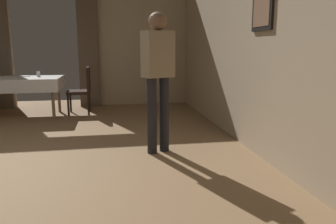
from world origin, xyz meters
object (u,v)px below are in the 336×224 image
object	(u,v)px
dining_table_mid	(19,82)
plate_mid_a	(11,78)
plate_mid_c	(24,76)
chair_mid_right	(83,88)
person_waiter_by_doorway	(158,71)
glass_mid_b	(38,74)

from	to	relation	value
dining_table_mid	plate_mid_a	bearing A→B (deg)	-103.53
plate_mid_a	plate_mid_c	size ratio (longest dim) A/B	1.06
chair_mid_right	plate_mid_c	xyz separation A→B (m)	(-1.11, 0.14, 0.24)
plate_mid_c	person_waiter_by_doorway	distance (m)	3.63
chair_mid_right	glass_mid_b	size ratio (longest dim) A/B	8.94
chair_mid_right	plate_mid_a	distance (m)	1.29
chair_mid_right	glass_mid_b	distance (m)	0.88
chair_mid_right	plate_mid_c	world-z (taller)	chair_mid_right
plate_mid_c	plate_mid_a	bearing A→B (deg)	-102.19
dining_table_mid	plate_mid_c	world-z (taller)	plate_mid_c
plate_mid_a	plate_mid_c	distance (m)	0.50
plate_mid_a	glass_mid_b	xyz separation A→B (m)	(0.39, 0.39, 0.05)
dining_table_mid	glass_mid_b	xyz separation A→B (m)	(0.33, 0.15, 0.14)
plate_mid_a	glass_mid_b	bearing A→B (deg)	45.11
plate_mid_a	person_waiter_by_doorway	distance (m)	3.34
chair_mid_right	plate_mid_a	world-z (taller)	chair_mid_right
plate_mid_a	glass_mid_b	size ratio (longest dim) A/B	2.22
glass_mid_b	dining_table_mid	bearing A→B (deg)	-155.92
chair_mid_right	plate_mid_c	size ratio (longest dim) A/B	4.28
chair_mid_right	person_waiter_by_doorway	xyz separation A→B (m)	(1.12, -2.71, 0.51)
person_waiter_by_doorway	plate_mid_c	bearing A→B (deg)	128.04
dining_table_mid	plate_mid_c	size ratio (longest dim) A/B	7.11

